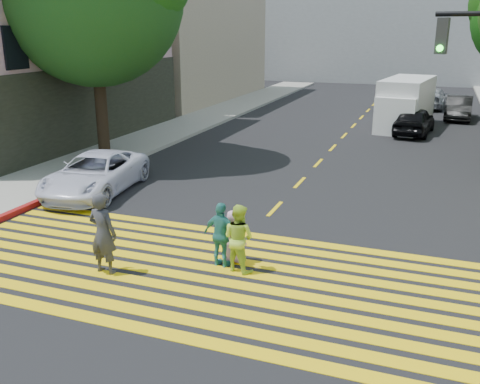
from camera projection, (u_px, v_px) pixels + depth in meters
The scene contains 16 objects.
ground at pixel (187, 301), 10.59m from camera, with size 120.00×120.00×0.00m, color black.
sidewalk_left at pixel (218, 113), 33.10m from camera, with size 3.00×40.00×0.15m, color gray.
curb_red at pixel (81, 184), 18.24m from camera, with size 0.20×8.00×0.16m, color maroon.
crosswalk at pixel (213, 274), 11.73m from camera, with size 13.40×5.30×0.01m.
lane_line at pixel (358, 121), 30.74m from camera, with size 0.12×34.40×0.01m.
building_left_tan at pixel (155, 30), 39.51m from camera, with size 12.00×16.00×10.00m, color tan.
backdrop_block at pixel (401, 18), 51.80m from camera, with size 30.00×8.00×12.00m, color gray.
pedestrian_man at pixel (103, 233), 11.58m from camera, with size 0.67×0.44×1.84m, color #35353B.
pedestrian_woman at pixel (238, 238), 11.74m from camera, with size 0.75×0.58×1.54m, color #B9E03F.
pedestrian_child at pixel (233, 236), 12.21m from camera, with size 0.61×0.40×1.24m, color #E9A8D0.
pedestrian_extra at pixel (222, 235), 11.95m from camera, with size 0.88×0.37×1.50m, color teal.
white_sedan at pixel (95, 174), 17.35m from camera, with size 2.14×4.63×1.29m, color silver.
dark_car_near at pixel (414, 121), 26.84m from camera, with size 1.65×4.10×1.40m, color black.
silver_car at pixel (432, 98), 35.64m from camera, with size 1.88×4.63×1.34m, color #A6AAB3.
dark_car_parked at pixel (459, 108), 31.30m from camera, with size 1.43×4.11×1.35m, color black.
white_van at pixel (405, 105), 28.30m from camera, with size 2.77×5.77×2.62m.
Camera 1 is at (4.28, -8.52, 5.21)m, focal length 40.00 mm.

